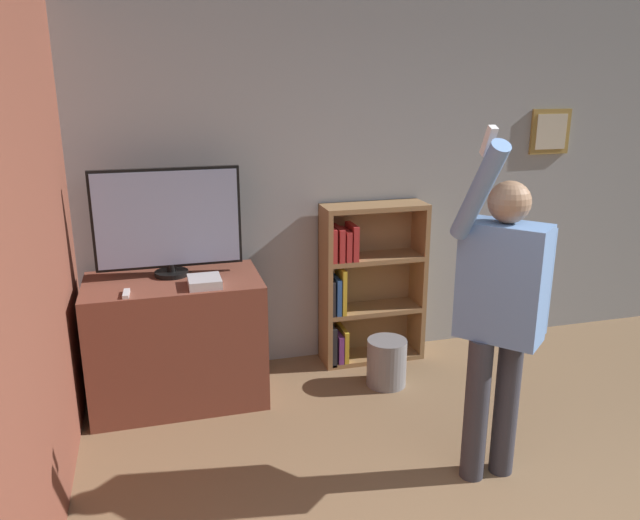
{
  "coord_description": "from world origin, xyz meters",
  "views": [
    {
      "loc": [
        -1.66,
        -1.18,
        2.13
      ],
      "look_at": [
        -0.77,
        2.05,
        1.13
      ],
      "focal_mm": 35.0,
      "sensor_mm": 36.0,
      "label": 1
    }
  ],
  "objects": [
    {
      "name": "bookshelf",
      "position": [
        -0.16,
        3.03,
        0.61
      ],
      "size": [
        0.78,
        0.28,
        1.22
      ],
      "color": "#997047",
      "rests_on": "ground_plane"
    },
    {
      "name": "remote_loose",
      "position": [
        -1.85,
        2.53,
        0.86
      ],
      "size": [
        0.04,
        0.14,
        0.02
      ],
      "color": "white",
      "rests_on": "tv_ledge"
    },
    {
      "name": "television",
      "position": [
        -1.57,
        2.85,
        1.22
      ],
      "size": [
        0.94,
        0.22,
        0.71
      ],
      "color": "black",
      "rests_on": "tv_ledge"
    },
    {
      "name": "tv_ledge",
      "position": [
        -1.57,
        2.76,
        0.43
      ],
      "size": [
        1.13,
        0.64,
        0.85
      ],
      "color": "brown",
      "rests_on": "ground_plane"
    },
    {
      "name": "wall_back",
      "position": [
        0.0,
        3.21,
        1.35
      ],
      "size": [
        6.37,
        0.09,
        2.7
      ],
      "color": "#9EA3A8",
      "rests_on": "ground_plane"
    },
    {
      "name": "wall_side_brick",
      "position": [
        -2.22,
        1.59,
        1.35
      ],
      "size": [
        0.06,
        4.78,
        2.7
      ],
      "color": "brown",
      "rests_on": "ground_plane"
    },
    {
      "name": "game_console",
      "position": [
        -1.38,
        2.58,
        0.88
      ],
      "size": [
        0.2,
        0.22,
        0.06
      ],
      "color": "silver",
      "rests_on": "tv_ledge"
    },
    {
      "name": "waste_bin",
      "position": [
        -0.14,
        2.58,
        0.17
      ],
      "size": [
        0.28,
        0.28,
        0.34
      ],
      "color": "gray",
      "rests_on": "ground_plane"
    },
    {
      "name": "person",
      "position": [
        0.02,
        1.45,
        0.99
      ],
      "size": [
        0.56,
        0.54,
        1.92
      ],
      "rotation": [
        0.0,
        0.0,
        -0.85
      ],
      "color": "#383842",
      "rests_on": "ground_plane"
    }
  ]
}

